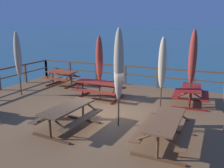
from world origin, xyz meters
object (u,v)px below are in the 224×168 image
(patio_umbrella_short_back, at_px, (18,55))
(patio_umbrella_tall_back_left, at_px, (162,63))
(picnic_table_front_left, at_px, (166,126))
(picnic_table_mid_centre, at_px, (191,92))
(picnic_table_mid_right, at_px, (99,86))
(patio_umbrella_tall_back_right, at_px, (119,65))
(picnic_table_front_right, at_px, (62,75))
(patio_umbrella_tall_mid_right, at_px, (99,59))
(picnic_table_mid_left, at_px, (68,112))
(patio_umbrella_tall_front, at_px, (193,58))

(patio_umbrella_short_back, xyz_separation_m, patio_umbrella_tall_back_left, (6.50, 0.95, -0.10))
(picnic_table_front_left, xyz_separation_m, patio_umbrella_short_back, (-7.32, 2.16, 1.34))
(picnic_table_mid_centre, distance_m, picnic_table_mid_right, 4.01)
(picnic_table_mid_centre, height_order, patio_umbrella_tall_back_right, patio_umbrella_tall_back_right)
(picnic_table_front_right, bearing_deg, patio_umbrella_tall_mid_right, -24.06)
(picnic_table_mid_left, bearing_deg, picnic_table_mid_right, 99.93)
(picnic_table_mid_centre, distance_m, picnic_table_mid_left, 5.30)
(picnic_table_mid_right, relative_size, picnic_table_front_left, 0.98)
(picnic_table_mid_centre, relative_size, picnic_table_front_left, 0.78)
(patio_umbrella_short_back, distance_m, patio_umbrella_tall_mid_right, 3.82)
(patio_umbrella_short_back, bearing_deg, picnic_table_front_left, -16.47)
(picnic_table_mid_centre, bearing_deg, patio_umbrella_tall_mid_right, -171.14)
(picnic_table_mid_centre, xyz_separation_m, picnic_table_front_right, (-6.97, 0.73, -0.00))
(picnic_table_front_left, height_order, patio_umbrella_short_back, patio_umbrella_short_back)
(picnic_table_mid_centre, distance_m, patio_umbrella_short_back, 7.91)
(picnic_table_front_right, distance_m, picnic_table_front_left, 8.14)
(picnic_table_mid_left, xyz_separation_m, patio_umbrella_tall_mid_right, (-0.60, 3.49, 1.24))
(picnic_table_front_right, distance_m, patio_umbrella_tall_back_right, 6.54)
(picnic_table_mid_left, distance_m, patio_umbrella_tall_back_right, 2.22)
(patio_umbrella_tall_front, distance_m, patio_umbrella_tall_mid_right, 3.96)
(patio_umbrella_tall_front, bearing_deg, picnic_table_mid_centre, -40.31)
(patio_umbrella_tall_back_left, bearing_deg, patio_umbrella_tall_back_right, -109.76)
(picnic_table_mid_centre, xyz_separation_m, patio_umbrella_tall_mid_right, (-3.95, -0.61, 1.25))
(patio_umbrella_tall_front, bearing_deg, picnic_table_front_left, -93.32)
(patio_umbrella_short_back, relative_size, patio_umbrella_tall_back_left, 1.06)
(picnic_table_front_right, relative_size, patio_umbrella_tall_back_left, 0.57)
(picnic_table_front_left, bearing_deg, picnic_table_mid_right, 138.56)
(patio_umbrella_tall_front, bearing_deg, patio_umbrella_tall_mid_right, -170.48)
(patio_umbrella_tall_mid_right, relative_size, patio_umbrella_tall_back_right, 0.88)
(picnic_table_mid_left, xyz_separation_m, patio_umbrella_tall_front, (3.30, 4.15, 1.43))
(picnic_table_mid_centre, xyz_separation_m, patio_umbrella_tall_back_right, (-1.97, -3.21, 1.50))
(picnic_table_mid_right, height_order, picnic_table_mid_left, same)
(patio_umbrella_tall_back_right, bearing_deg, patio_umbrella_tall_back_left, 70.24)
(picnic_table_mid_left, distance_m, patio_umbrella_tall_front, 5.49)
(picnic_table_mid_centre, height_order, patio_umbrella_tall_front, patio_umbrella_tall_front)
(patio_umbrella_tall_mid_right, bearing_deg, picnic_table_mid_right, -107.34)
(picnic_table_front_right, distance_m, patio_umbrella_tall_mid_right, 3.54)
(picnic_table_front_right, bearing_deg, picnic_table_mid_left, -53.21)
(patio_umbrella_tall_front, distance_m, patio_umbrella_tall_back_left, 1.34)
(picnic_table_mid_left, distance_m, patio_umbrella_tall_mid_right, 3.75)
(picnic_table_mid_right, height_order, patio_umbrella_tall_front, patio_umbrella_tall_front)
(picnic_table_front_right, height_order, picnic_table_mid_right, same)
(picnic_table_mid_right, height_order, picnic_table_front_left, same)
(picnic_table_mid_left, relative_size, patio_umbrella_tall_front, 0.68)
(patio_umbrella_short_back, bearing_deg, picnic_table_mid_centre, 12.82)
(picnic_table_mid_centre, bearing_deg, patio_umbrella_tall_back_right, -121.53)
(patio_umbrella_tall_front, relative_size, patio_umbrella_tall_back_left, 1.10)
(picnic_table_mid_right, distance_m, patio_umbrella_short_back, 4.03)
(picnic_table_mid_centre, distance_m, picnic_table_front_right, 7.01)
(picnic_table_mid_centre, relative_size, patio_umbrella_short_back, 0.57)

